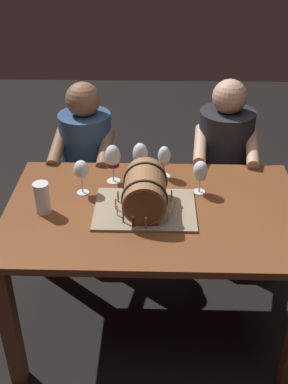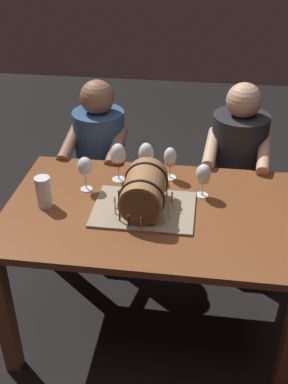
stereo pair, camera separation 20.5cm
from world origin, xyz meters
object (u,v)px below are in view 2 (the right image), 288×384
at_px(barrel_cake, 144,193).
at_px(dining_table, 153,228).
at_px(wine_glass_red, 118,156).
at_px(wine_glass_empty, 85,167).
at_px(wine_glass_rose, 170,158).
at_px(wine_glass_amber, 146,155).
at_px(person_seated_left, 101,177).
at_px(person_seated_right, 234,184).
at_px(beer_pint, 44,193).
at_px(wine_glass_white, 203,175).

bearing_deg(barrel_cake, dining_table, 18.82).
bearing_deg(wine_glass_red, wine_glass_empty, -140.83).
distance_m(wine_glass_rose, wine_glass_empty, 0.43).
bearing_deg(wine_glass_amber, wine_glass_red, -160.66).
relative_size(barrel_cake, person_seated_left, 0.42).
distance_m(wine_glass_red, person_seated_right, 0.84).
xyz_separation_m(wine_glass_empty, person_seated_left, (-0.06, 0.55, -0.38)).
height_order(wine_glass_rose, wine_glass_empty, wine_glass_empty).
height_order(dining_table, beer_pint, beer_pint).
height_order(wine_glass_empty, person_seated_right, person_seated_right).
bearing_deg(wine_glass_white, wine_glass_empty, -177.80).
xyz_separation_m(wine_glass_amber, wine_glass_white, (0.29, -0.14, -0.01)).
bearing_deg(wine_glass_amber, wine_glass_empty, -149.53).
height_order(barrel_cake, person_seated_right, person_seated_right).
distance_m(barrel_cake, wine_glass_red, 0.31).
bearing_deg(beer_pint, person_seated_right, 37.93).
distance_m(dining_table, wine_glass_amber, 0.38).
bearing_deg(wine_glass_white, barrel_cake, -147.70).
height_order(wine_glass_red, person_seated_left, person_seated_left).
bearing_deg(person_seated_right, dining_table, -121.07).
bearing_deg(dining_table, person_seated_right, 58.93).
relative_size(wine_glass_red, wine_glass_white, 1.20).
relative_size(dining_table, wine_glass_empty, 7.82).
bearing_deg(wine_glass_red, wine_glass_white, -12.29).
height_order(dining_table, wine_glass_white, wine_glass_white).
xyz_separation_m(barrel_cake, wine_glass_amber, (-0.03, 0.31, 0.03)).
height_order(wine_glass_empty, beer_pint, wine_glass_empty).
xyz_separation_m(wine_glass_amber, person_seated_left, (-0.33, 0.39, -0.38)).
relative_size(barrel_cake, wine_glass_rose, 2.70).
bearing_deg(wine_glass_white, beer_pint, -165.44).
xyz_separation_m(wine_glass_white, beer_pint, (-0.73, -0.19, -0.05)).
xyz_separation_m(wine_glass_rose, person_seated_left, (-0.46, 0.38, -0.37)).
distance_m(person_seated_left, person_seated_right, 0.82).
bearing_deg(wine_glass_white, person_seated_right, 70.20).
relative_size(wine_glass_red, person_seated_left, 0.18).
height_order(wine_glass_red, wine_glass_empty, wine_glass_red).
xyz_separation_m(dining_table, person_seated_left, (-0.41, 0.68, -0.14)).
bearing_deg(beer_pint, wine_glass_white, 14.56).
bearing_deg(beer_pint, wine_glass_amber, 37.17).
height_order(wine_glass_rose, person_seated_right, person_seated_right).
bearing_deg(person_seated_right, wine_glass_red, -144.98).
relative_size(wine_glass_white, beer_pint, 1.13).
height_order(wine_glass_red, wine_glass_rose, wine_glass_red).
distance_m(wine_glass_white, person_seated_left, 0.90).
bearing_deg(beer_pint, wine_glass_empty, 46.51).
relative_size(dining_table, wine_glass_white, 8.17).
relative_size(barrel_cake, wine_glass_amber, 2.42).
relative_size(barrel_cake, person_seated_right, 0.41).
height_order(wine_glass_amber, person_seated_right, person_seated_right).
bearing_deg(person_seated_left, wine_glass_red, -65.38).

